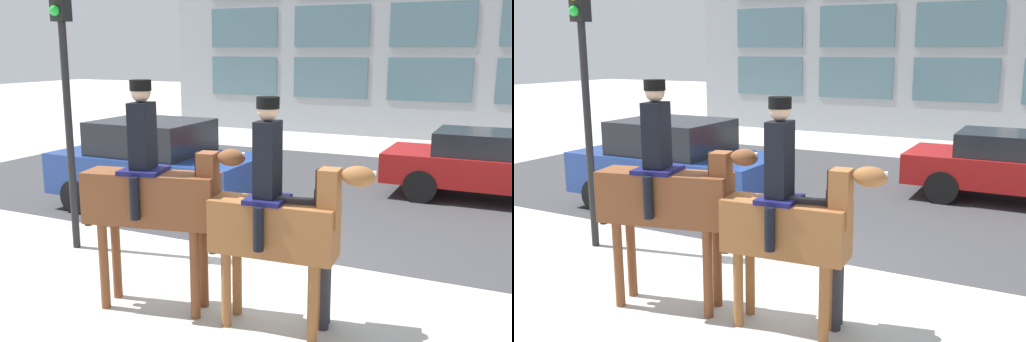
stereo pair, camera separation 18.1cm
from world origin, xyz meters
TOP-DOWN VIEW (x-y plane):
  - ground_plane at (0.00, 0.00)m, footprint 80.00×80.00m
  - road_surface at (0.00, 4.75)m, footprint 19.52×8.50m
  - mounted_horse_lead at (-0.71, -1.71)m, footprint 1.95×0.76m
  - mounted_horse_companion at (0.77, -1.58)m, footprint 1.83×0.65m
  - pedestrian_bystander at (1.21, -1.31)m, footprint 0.81×0.56m
  - street_car_near_lane at (-3.21, 1.84)m, footprint 3.91×1.95m
  - street_car_far_lane at (2.59, 5.31)m, footprint 4.41×1.82m
  - traffic_light at (-3.07, -0.52)m, footprint 0.24×0.29m

SIDE VIEW (x-z plane):
  - ground_plane at x=0.00m, z-range 0.00..0.00m
  - road_surface at x=0.00m, z-range 0.00..0.01m
  - street_car_far_lane at x=2.59m, z-range 0.05..1.44m
  - street_car_near_lane at x=-3.21m, z-range 0.01..1.71m
  - pedestrian_bystander at x=1.21m, z-range 0.16..1.95m
  - mounted_horse_companion at x=0.77m, z-range -0.01..2.52m
  - mounted_horse_lead at x=-0.71m, z-range 0.06..2.73m
  - traffic_light at x=-3.07m, z-range 0.70..4.81m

